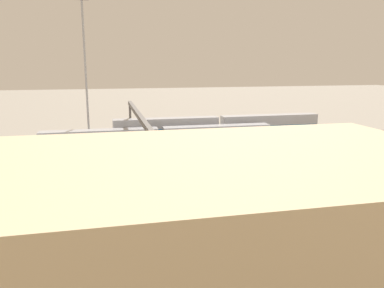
{
  "coord_description": "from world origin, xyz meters",
  "views": [
    {
      "loc": [
        9.82,
        64.93,
        16.86
      ],
      "look_at": [
        -5.51,
        -1.65,
        2.5
      ],
      "focal_mm": 36.16,
      "sensor_mm": 36.0,
      "label": 1
    }
  ],
  "objects_px": {
    "train_on_track_0": "(219,127)",
    "maintenance_shed": "(36,275)",
    "train_on_track_1": "(160,137)",
    "light_mast_0": "(84,51)",
    "signal_gantry": "(138,118)",
    "train_on_track_2": "(148,142)",
    "train_on_track_5": "(200,159)",
    "train_on_track_6": "(173,165)"
  },
  "relations": [
    {
      "from": "train_on_track_1",
      "to": "light_mast_0",
      "type": "xyz_separation_m",
      "value": [
        14.49,
        -8.77,
        17.25
      ]
    },
    {
      "from": "train_on_track_5",
      "to": "train_on_track_1",
      "type": "bearing_deg",
      "value": -80.47
    },
    {
      "from": "train_on_track_1",
      "to": "maintenance_shed",
      "type": "height_order",
      "value": "maintenance_shed"
    },
    {
      "from": "train_on_track_6",
      "to": "signal_gantry",
      "type": "bearing_deg",
      "value": -73.75
    },
    {
      "from": "train_on_track_6",
      "to": "train_on_track_2",
      "type": "distance_m",
      "value": 20.05
    },
    {
      "from": "train_on_track_5",
      "to": "train_on_track_0",
      "type": "bearing_deg",
      "value": -113.43
    },
    {
      "from": "train_on_track_2",
      "to": "light_mast_0",
      "type": "xyz_separation_m",
      "value": [
        11.3,
        -13.77,
        17.21
      ]
    },
    {
      "from": "signal_gantry",
      "to": "train_on_track_1",
      "type": "bearing_deg",
      "value": -113.9
    },
    {
      "from": "train_on_track_1",
      "to": "maintenance_shed",
      "type": "relative_size",
      "value": 0.98
    },
    {
      "from": "light_mast_0",
      "to": "train_on_track_5",
      "type": "bearing_deg",
      "value": 121.8
    },
    {
      "from": "train_on_track_1",
      "to": "train_on_track_2",
      "type": "relative_size",
      "value": 0.66
    },
    {
      "from": "signal_gantry",
      "to": "maintenance_shed",
      "type": "xyz_separation_m",
      "value": [
        9.47,
        45.2,
        -1.76
      ]
    },
    {
      "from": "train_on_track_2",
      "to": "maintenance_shed",
      "type": "height_order",
      "value": "maintenance_shed"
    },
    {
      "from": "train_on_track_6",
      "to": "light_mast_0",
      "type": "xyz_separation_m",
      "value": [
        12.59,
        -33.77,
        16.61
      ]
    },
    {
      "from": "train_on_track_6",
      "to": "train_on_track_1",
      "type": "height_order",
      "value": "train_on_track_6"
    },
    {
      "from": "train_on_track_6",
      "to": "train_on_track_5",
      "type": "xyz_separation_m",
      "value": [
        -5.25,
        -5.0,
        -0.6
      ]
    },
    {
      "from": "train_on_track_0",
      "to": "train_on_track_1",
      "type": "xyz_separation_m",
      "value": [
        14.19,
        5.0,
        -0.64
      ]
    },
    {
      "from": "train_on_track_0",
      "to": "maintenance_shed",
      "type": "relative_size",
      "value": 0.98
    },
    {
      "from": "train_on_track_1",
      "to": "maintenance_shed",
      "type": "bearing_deg",
      "value": 75.42
    },
    {
      "from": "train_on_track_0",
      "to": "signal_gantry",
      "type": "bearing_deg",
      "value": 41.57
    },
    {
      "from": "train_on_track_6",
      "to": "train_on_track_1",
      "type": "relative_size",
      "value": 2.54
    },
    {
      "from": "train_on_track_6",
      "to": "light_mast_0",
      "type": "distance_m",
      "value": 39.68
    },
    {
      "from": "light_mast_0",
      "to": "train_on_track_2",
      "type": "bearing_deg",
      "value": 129.36
    },
    {
      "from": "train_on_track_0",
      "to": "maintenance_shed",
      "type": "distance_m",
      "value": 69.25
    },
    {
      "from": "light_mast_0",
      "to": "signal_gantry",
      "type": "relative_size",
      "value": 0.77
    },
    {
      "from": "train_on_track_0",
      "to": "train_on_track_2",
      "type": "relative_size",
      "value": 0.66
    },
    {
      "from": "train_on_track_1",
      "to": "train_on_track_2",
      "type": "bearing_deg",
      "value": 57.47
    },
    {
      "from": "train_on_track_0",
      "to": "light_mast_0",
      "type": "bearing_deg",
      "value": -7.49
    },
    {
      "from": "signal_gantry",
      "to": "maintenance_shed",
      "type": "height_order",
      "value": "maintenance_shed"
    },
    {
      "from": "train_on_track_6",
      "to": "train_on_track_5",
      "type": "distance_m",
      "value": 7.28
    },
    {
      "from": "signal_gantry",
      "to": "light_mast_0",
      "type": "bearing_deg",
      "value": -67.19
    },
    {
      "from": "train_on_track_0",
      "to": "light_mast_0",
      "type": "xyz_separation_m",
      "value": [
        28.68,
        -3.77,
        16.6
      ]
    },
    {
      "from": "train_on_track_5",
      "to": "maintenance_shed",
      "type": "relative_size",
      "value": 1.99
    },
    {
      "from": "train_on_track_1",
      "to": "maintenance_shed",
      "type": "distance_m",
      "value": 59.76
    },
    {
      "from": "train_on_track_2",
      "to": "train_on_track_1",
      "type": "bearing_deg",
      "value": -122.53
    },
    {
      "from": "signal_gantry",
      "to": "train_on_track_0",
      "type": "bearing_deg",
      "value": -138.43
    },
    {
      "from": "train_on_track_2",
      "to": "light_mast_0",
      "type": "height_order",
      "value": "light_mast_0"
    },
    {
      "from": "train_on_track_5",
      "to": "train_on_track_2",
      "type": "xyz_separation_m",
      "value": [
        6.55,
        -15.0,
        0.0
      ]
    },
    {
      "from": "maintenance_shed",
      "to": "train_on_track_2",
      "type": "bearing_deg",
      "value": -102.64
    },
    {
      "from": "train_on_track_6",
      "to": "maintenance_shed",
      "type": "xyz_separation_m",
      "value": [
        13.11,
        32.7,
        3.36
      ]
    },
    {
      "from": "train_on_track_0",
      "to": "light_mast_0",
      "type": "relative_size",
      "value": 1.54
    },
    {
      "from": "train_on_track_6",
      "to": "train_on_track_5",
      "type": "bearing_deg",
      "value": -136.42
    }
  ]
}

